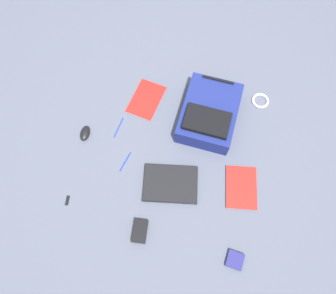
{
  "coord_description": "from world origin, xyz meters",
  "views": [
    {
      "loc": [
        0.16,
        -0.65,
        1.83
      ],
      "look_at": [
        -0.0,
        0.04,
        0.02
      ],
      "focal_mm": 34.42,
      "sensor_mm": 36.0,
      "label": 1
    }
  ],
  "objects_px": {
    "cable_coil": "(260,101)",
    "computer_mouse": "(85,133)",
    "earbud_pouch": "(235,260)",
    "power_brick": "(140,231)",
    "book_blue": "(146,100)",
    "pen_blue": "(125,162)",
    "book_manual": "(241,188)",
    "usb_stick": "(67,200)",
    "pen_black": "(119,127)",
    "backpack": "(209,114)",
    "laptop": "(170,184)"
  },
  "relations": [
    {
      "from": "computer_mouse",
      "to": "pen_black",
      "type": "bearing_deg",
      "value": 22.66
    },
    {
      "from": "book_manual",
      "to": "pen_blue",
      "type": "height_order",
      "value": "book_manual"
    },
    {
      "from": "cable_coil",
      "to": "book_manual",
      "type": "bearing_deg",
      "value": -93.37
    },
    {
      "from": "book_blue",
      "to": "pen_blue",
      "type": "bearing_deg",
      "value": -92.34
    },
    {
      "from": "backpack",
      "to": "pen_black",
      "type": "relative_size",
      "value": 3.14
    },
    {
      "from": "pen_black",
      "to": "book_blue",
      "type": "bearing_deg",
      "value": 61.96
    },
    {
      "from": "backpack",
      "to": "earbud_pouch",
      "type": "relative_size",
      "value": 5.18
    },
    {
      "from": "computer_mouse",
      "to": "usb_stick",
      "type": "height_order",
      "value": "computer_mouse"
    },
    {
      "from": "laptop",
      "to": "power_brick",
      "type": "distance_m",
      "value": 0.32
    },
    {
      "from": "laptop",
      "to": "power_brick",
      "type": "height_order",
      "value": "power_brick"
    },
    {
      "from": "backpack",
      "to": "computer_mouse",
      "type": "relative_size",
      "value": 4.41
    },
    {
      "from": "cable_coil",
      "to": "pen_black",
      "type": "distance_m",
      "value": 0.92
    },
    {
      "from": "power_brick",
      "to": "pen_blue",
      "type": "height_order",
      "value": "power_brick"
    },
    {
      "from": "book_blue",
      "to": "pen_black",
      "type": "height_order",
      "value": "book_blue"
    },
    {
      "from": "book_manual",
      "to": "pen_blue",
      "type": "xyz_separation_m",
      "value": [
        -0.7,
        -0.0,
        -0.0
      ]
    },
    {
      "from": "backpack",
      "to": "cable_coil",
      "type": "relative_size",
      "value": 4.1
    },
    {
      "from": "cable_coil",
      "to": "backpack",
      "type": "bearing_deg",
      "value": -146.38
    },
    {
      "from": "book_blue",
      "to": "book_manual",
      "type": "bearing_deg",
      "value": -32.5
    },
    {
      "from": "cable_coil",
      "to": "computer_mouse",
      "type": "bearing_deg",
      "value": -154.75
    },
    {
      "from": "earbud_pouch",
      "to": "book_blue",
      "type": "bearing_deg",
      "value": 130.24
    },
    {
      "from": "book_manual",
      "to": "power_brick",
      "type": "height_order",
      "value": "power_brick"
    },
    {
      "from": "usb_stick",
      "to": "pen_blue",
      "type": "bearing_deg",
      "value": 49.44
    },
    {
      "from": "backpack",
      "to": "pen_black",
      "type": "height_order",
      "value": "backpack"
    },
    {
      "from": "book_blue",
      "to": "cable_coil",
      "type": "relative_size",
      "value": 2.63
    },
    {
      "from": "laptop",
      "to": "book_manual",
      "type": "height_order",
      "value": "laptop"
    },
    {
      "from": "laptop",
      "to": "pen_black",
      "type": "distance_m",
      "value": 0.49
    },
    {
      "from": "pen_blue",
      "to": "usb_stick",
      "type": "height_order",
      "value": "same"
    },
    {
      "from": "power_brick",
      "to": "pen_black",
      "type": "relative_size",
      "value": 0.86
    },
    {
      "from": "computer_mouse",
      "to": "earbud_pouch",
      "type": "height_order",
      "value": "computer_mouse"
    },
    {
      "from": "computer_mouse",
      "to": "earbud_pouch",
      "type": "bearing_deg",
      "value": -30.86
    },
    {
      "from": "backpack",
      "to": "power_brick",
      "type": "xyz_separation_m",
      "value": [
        -0.24,
        -0.77,
        -0.05
      ]
    },
    {
      "from": "cable_coil",
      "to": "pen_black",
      "type": "relative_size",
      "value": 0.76
    },
    {
      "from": "earbud_pouch",
      "to": "usb_stick",
      "type": "relative_size",
      "value": 1.56
    },
    {
      "from": "earbud_pouch",
      "to": "pen_blue",
      "type": "bearing_deg",
      "value": 151.13
    },
    {
      "from": "pen_blue",
      "to": "book_manual",
      "type": "bearing_deg",
      "value": 0.12
    },
    {
      "from": "backpack",
      "to": "pen_blue",
      "type": "xyz_separation_m",
      "value": [
        -0.43,
        -0.4,
        -0.07
      ]
    },
    {
      "from": "computer_mouse",
      "to": "book_blue",
      "type": "bearing_deg",
      "value": 42.34
    },
    {
      "from": "backpack",
      "to": "power_brick",
      "type": "height_order",
      "value": "backpack"
    },
    {
      "from": "book_blue",
      "to": "pen_blue",
      "type": "xyz_separation_m",
      "value": [
        -0.02,
        -0.44,
        -0.01
      ]
    },
    {
      "from": "book_blue",
      "to": "book_manual",
      "type": "height_order",
      "value": "book_blue"
    },
    {
      "from": "backpack",
      "to": "usb_stick",
      "type": "bearing_deg",
      "value": -134.56
    },
    {
      "from": "book_blue",
      "to": "usb_stick",
      "type": "relative_size",
      "value": 5.16
    },
    {
      "from": "book_blue",
      "to": "usb_stick",
      "type": "xyz_separation_m",
      "value": [
        -0.28,
        -0.74,
        -0.01
      ]
    },
    {
      "from": "book_blue",
      "to": "power_brick",
      "type": "bearing_deg",
      "value": -77.77
    },
    {
      "from": "laptop",
      "to": "usb_stick",
      "type": "bearing_deg",
      "value": -157.49
    },
    {
      "from": "power_brick",
      "to": "book_blue",
      "type": "bearing_deg",
      "value": 102.23
    },
    {
      "from": "earbud_pouch",
      "to": "power_brick",
      "type": "bearing_deg",
      "value": 177.09
    },
    {
      "from": "book_blue",
      "to": "computer_mouse",
      "type": "xyz_separation_m",
      "value": [
        -0.31,
        -0.32,
        0.01
      ]
    },
    {
      "from": "pen_black",
      "to": "usb_stick",
      "type": "distance_m",
      "value": 0.53
    },
    {
      "from": "book_manual",
      "to": "usb_stick",
      "type": "height_order",
      "value": "book_manual"
    }
  ]
}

